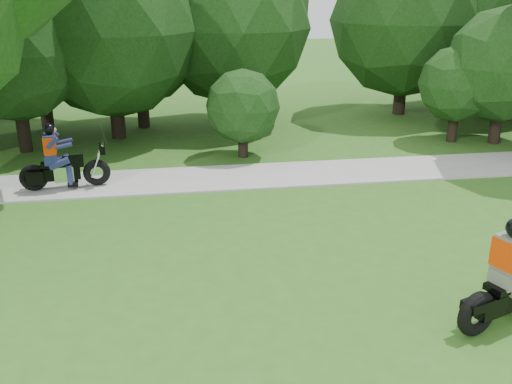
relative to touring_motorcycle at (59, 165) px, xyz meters
name	(u,v)px	position (x,y,z in m)	size (l,w,h in m)	color
ground	(457,326)	(7.39, -7.71, -0.71)	(100.00, 100.00, 0.00)	#335B1A
walkway	(325,173)	(7.39, 0.29, -0.68)	(60.00, 2.20, 0.06)	gray
tree_line	(304,29)	(8.27, 6.96, 2.87)	(39.71, 11.30, 7.28)	black
touring_motorcycle	(59,165)	(0.00, 0.00, 0.00)	(2.35, 0.86, 1.79)	black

